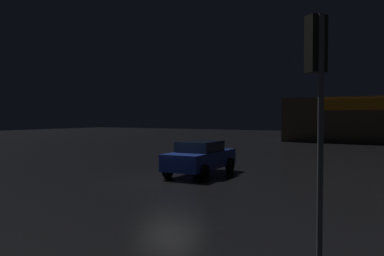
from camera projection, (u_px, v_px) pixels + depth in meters
ground_plane at (170, 182)px, 16.76m from camera, size 120.00×120.00×0.00m
store_building at (363, 120)px, 42.12m from camera, size 15.40×6.93×4.68m
traffic_signal_opposite at (316, 74)px, 7.22m from camera, size 0.43×0.41×4.52m
car_near at (200, 157)px, 18.66m from camera, size 2.18×4.51×1.57m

